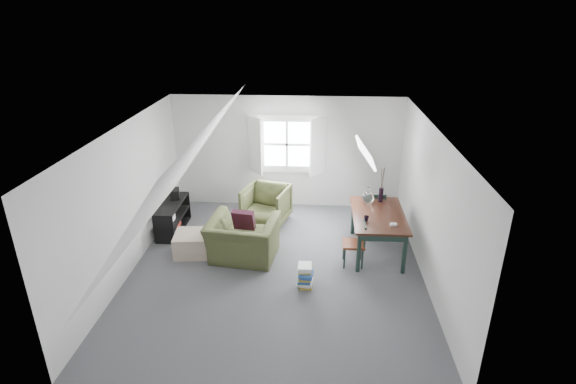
# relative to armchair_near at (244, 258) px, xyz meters

# --- Properties ---
(floor) EXTENTS (5.50, 5.50, 0.00)m
(floor) POSITION_rel_armchair_near_xyz_m (0.63, -0.34, 0.00)
(floor) COLOR #4B4C50
(floor) RESTS_ON ground
(ceiling) EXTENTS (5.50, 5.50, 0.00)m
(ceiling) POSITION_rel_armchair_near_xyz_m (0.63, -0.34, 2.50)
(ceiling) COLOR white
(ceiling) RESTS_ON wall_back
(wall_back) EXTENTS (5.00, 0.00, 5.00)m
(wall_back) POSITION_rel_armchair_near_xyz_m (0.63, 2.41, 1.25)
(wall_back) COLOR silver
(wall_back) RESTS_ON ground
(wall_front) EXTENTS (5.00, 0.00, 5.00)m
(wall_front) POSITION_rel_armchair_near_xyz_m (0.63, -3.09, 1.25)
(wall_front) COLOR silver
(wall_front) RESTS_ON ground
(wall_left) EXTENTS (0.00, 5.50, 5.50)m
(wall_left) POSITION_rel_armchair_near_xyz_m (-1.87, -0.34, 1.25)
(wall_left) COLOR silver
(wall_left) RESTS_ON ground
(wall_right) EXTENTS (0.00, 5.50, 5.50)m
(wall_right) POSITION_rel_armchair_near_xyz_m (3.13, -0.34, 1.25)
(wall_right) COLOR silver
(wall_right) RESTS_ON ground
(slope_left) EXTENTS (3.19, 5.50, 4.48)m
(slope_left) POSITION_rel_armchair_near_xyz_m (-0.92, -0.34, 1.78)
(slope_left) COLOR white
(slope_left) RESTS_ON wall_left
(slope_right) EXTENTS (3.19, 5.50, 4.48)m
(slope_right) POSITION_rel_armchair_near_xyz_m (2.18, -0.34, 1.78)
(slope_right) COLOR white
(slope_right) RESTS_ON wall_right
(dormer_window) EXTENTS (1.71, 0.35, 1.30)m
(dormer_window) POSITION_rel_armchair_near_xyz_m (0.63, 2.34, 1.45)
(dormer_window) COLOR white
(dormer_window) RESTS_ON wall_back
(skylight) EXTENTS (0.35, 0.75, 0.47)m
(skylight) POSITION_rel_armchair_near_xyz_m (2.18, 0.96, 1.75)
(skylight) COLOR white
(skylight) RESTS_ON slope_right
(armchair_near) EXTENTS (1.31, 1.18, 0.77)m
(armchair_near) POSITION_rel_armchair_near_xyz_m (0.00, 0.00, 0.00)
(armchair_near) COLOR #3E4522
(armchair_near) RESTS_ON floor
(armchair_far) EXTENTS (1.07, 1.09, 0.81)m
(armchair_far) POSITION_rel_armchair_near_xyz_m (0.25, 1.45, 0.00)
(armchair_far) COLOR #3E4522
(armchair_far) RESTS_ON floor
(throw_pillow) EXTENTS (0.42, 0.28, 0.41)m
(throw_pillow) POSITION_rel_armchair_near_xyz_m (0.00, 0.15, 0.70)
(throw_pillow) COLOR #370F1F
(throw_pillow) RESTS_ON armchair_near
(ottoman) EXTENTS (0.66, 0.66, 0.40)m
(ottoman) POSITION_rel_armchair_near_xyz_m (-0.97, 0.11, 0.20)
(ottoman) COLOR tan
(ottoman) RESTS_ON floor
(dining_table) EXTENTS (0.94, 1.56, 0.78)m
(dining_table) POSITION_rel_armchair_near_xyz_m (2.42, 0.39, 0.68)
(dining_table) COLOR black
(dining_table) RESTS_ON floor
(demijohn) EXTENTS (0.22, 0.22, 0.32)m
(demijohn) POSITION_rel_armchair_near_xyz_m (2.27, 0.84, 0.91)
(demijohn) COLOR silver
(demijohn) RESTS_ON dining_table
(vase_twigs) EXTENTS (0.09, 0.10, 0.69)m
(vase_twigs) POSITION_rel_armchair_near_xyz_m (2.52, 0.94, 0.93)
(vase_twigs) COLOR black
(vase_twigs) RESTS_ON dining_table
(cup) EXTENTS (0.12, 0.12, 0.09)m
(cup) POSITION_rel_armchair_near_xyz_m (2.17, 0.09, 0.78)
(cup) COLOR black
(cup) RESTS_ON dining_table
(paper_box) EXTENTS (0.12, 0.09, 0.04)m
(paper_box) POSITION_rel_armchair_near_xyz_m (2.62, -0.06, 0.80)
(paper_box) COLOR white
(paper_box) RESTS_ON dining_table
(dining_chair_far) EXTENTS (0.42, 0.42, 0.89)m
(dining_chair_far) POSITION_rel_armchair_near_xyz_m (2.46, 1.16, 0.47)
(dining_chair_far) COLOR maroon
(dining_chair_far) RESTS_ON floor
(dining_chair_near) EXTENTS (0.38, 0.38, 0.81)m
(dining_chair_near) POSITION_rel_armchair_near_xyz_m (1.99, -0.08, 0.42)
(dining_chair_near) COLOR maroon
(dining_chair_near) RESTS_ON floor
(media_shelf) EXTENTS (0.39, 1.18, 0.61)m
(media_shelf) POSITION_rel_armchair_near_xyz_m (-1.60, 0.95, 0.27)
(media_shelf) COLOR black
(media_shelf) RESTS_ON floor
(electronics_box) EXTENTS (0.25, 0.30, 0.21)m
(electronics_box) POSITION_rel_armchair_near_xyz_m (-1.60, 1.24, 0.70)
(electronics_box) COLOR black
(electronics_box) RESTS_ON media_shelf
(magazine_stack) EXTENTS (0.28, 0.34, 0.38)m
(magazine_stack) POSITION_rel_armchair_near_xyz_m (1.14, -0.80, 0.19)
(magazine_stack) COLOR #B29933
(magazine_stack) RESTS_ON floor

